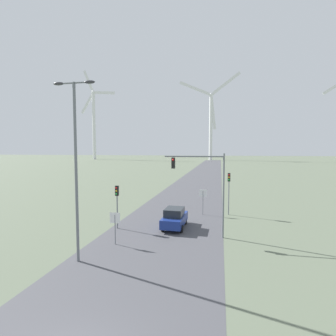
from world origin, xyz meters
TOP-DOWN VIEW (x-y plane):
  - road_surface at (0.00, 48.00)m, footprint 10.00×240.00m
  - streetlamp at (-4.13, 8.21)m, footprint 2.77×0.32m
  - stop_sign_near at (-2.97, 11.45)m, footprint 0.81×0.07m
  - stop_sign_far at (2.87, 21.76)m, footprint 0.81×0.07m
  - traffic_light_post_near_left at (-4.35, 15.23)m, footprint 0.28×0.33m
  - traffic_light_post_near_right at (5.62, 22.28)m, footprint 0.28×0.34m
  - traffic_light_mast_overhead at (3.37, 14.56)m, footprint 4.86×0.34m
  - car_approaching at (0.67, 16.43)m, footprint 1.93×4.15m
  - wind_turbine_far_left at (-84.29, 167.89)m, footprint 27.66×4.06m
  - wind_turbine_left at (-1.91, 171.14)m, footprint 39.89×2.60m

SIDE VIEW (x-z plane):
  - road_surface at x=0.00m, z-range 0.00..0.01m
  - car_approaching at x=0.67m, z-range 0.00..1.83m
  - stop_sign_near at x=-2.97m, z-range 0.48..2.90m
  - stop_sign_far at x=2.87m, z-range 0.56..3.34m
  - traffic_light_post_near_left at x=-4.35m, z-range 0.91..4.78m
  - traffic_light_post_near_right at x=5.62m, z-range 1.04..5.60m
  - traffic_light_mast_overhead at x=3.37m, z-range 1.43..8.22m
  - streetlamp at x=-4.13m, z-range 1.27..12.52m
  - wind_turbine_left at x=-1.91m, z-range -1.31..55.96m
  - wind_turbine_far_left at x=-84.29m, z-range -2.93..60.45m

